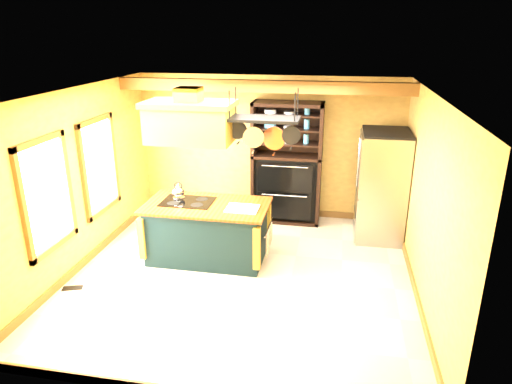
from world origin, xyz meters
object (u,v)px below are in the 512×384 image
(range_hood, at_px, (190,120))
(pot_rack, at_px, (264,125))
(refrigerator, at_px, (381,188))
(kitchen_island, at_px, (207,231))
(hutch, at_px, (287,176))

(range_hood, distance_m, pot_rack, 1.10)
(range_hood, xyz_separation_m, refrigerator, (2.93, 1.33, -1.32))
(pot_rack, bearing_deg, range_hood, -179.85)
(range_hood, height_order, pot_rack, same)
(refrigerator, bearing_deg, pot_rack, -143.95)
(kitchen_island, relative_size, refrigerator, 1.04)
(kitchen_island, height_order, pot_rack, pot_rack)
(range_hood, relative_size, refrigerator, 0.71)
(kitchen_island, xyz_separation_m, pot_rack, (0.91, 0.00, 1.73))
(pot_rack, xyz_separation_m, refrigerator, (1.83, 1.33, -1.29))
(kitchen_island, bearing_deg, range_hood, -179.50)
(pot_rack, relative_size, hutch, 0.47)
(kitchen_island, distance_m, pot_rack, 1.95)
(pot_rack, height_order, refrigerator, pot_rack)
(kitchen_island, relative_size, hutch, 0.86)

